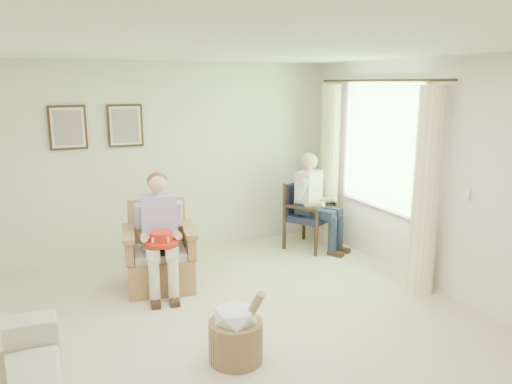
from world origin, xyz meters
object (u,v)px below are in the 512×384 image
(wicker_armchair, at_px, (159,260))
(wood_armchair, at_px, (307,212))
(red_hat, at_px, (161,239))
(person_wicker, at_px, (160,225))
(person_dark, at_px, (313,195))
(hatbox, at_px, (236,332))

(wicker_armchair, bearing_deg, wood_armchair, 23.54)
(red_hat, bearing_deg, wood_armchair, 21.25)
(person_wicker, relative_size, person_dark, 0.98)
(wood_armchair, distance_m, person_dark, 0.32)
(wood_armchair, bearing_deg, person_dark, -120.09)
(person_wicker, bearing_deg, wood_armchair, 26.56)
(wicker_armchair, xyz_separation_m, red_hat, (-0.04, -0.33, 0.36))
(wood_armchair, relative_size, person_wicker, 0.70)
(person_wicker, bearing_deg, red_hat, -92.34)
(person_wicker, xyz_separation_m, hatbox, (0.21, -1.73, -0.50))
(wicker_armchair, xyz_separation_m, hatbox, (0.21, -1.86, -0.05))
(wicker_armchair, bearing_deg, person_wicker, -80.49)
(wicker_armchair, height_order, hatbox, wicker_armchair)
(person_dark, bearing_deg, wood_armchair, 59.91)
(red_hat, bearing_deg, person_dark, 17.89)
(person_dark, height_order, hatbox, person_dark)
(wood_armchair, bearing_deg, wicker_armchair, 163.94)
(wicker_armchair, height_order, person_wicker, person_wicker)
(person_wicker, relative_size, red_hat, 3.59)
(person_wicker, bearing_deg, person_dark, 22.98)
(wicker_armchair, distance_m, hatbox, 1.87)
(wicker_armchair, height_order, red_hat, wicker_armchair)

